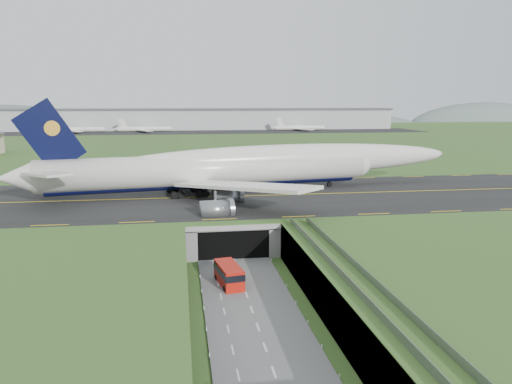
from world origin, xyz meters
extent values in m
plane|color=#375722|center=(0.00, 0.00, 0.00)|extent=(900.00, 900.00, 0.00)
cube|color=gray|center=(0.00, 0.00, 3.00)|extent=(800.00, 800.00, 6.00)
cube|color=slate|center=(0.00, -7.50, 0.10)|extent=(12.00, 75.00, 0.20)
cube|color=black|center=(0.00, 33.00, 6.09)|extent=(800.00, 44.00, 0.18)
cube|color=gray|center=(0.00, 19.00, 5.50)|extent=(16.00, 22.00, 1.00)
cube|color=gray|center=(-7.00, 19.00, 3.00)|extent=(2.00, 22.00, 6.00)
cube|color=gray|center=(7.00, 19.00, 3.00)|extent=(2.00, 22.00, 6.00)
cube|color=black|center=(0.00, 14.00, 2.50)|extent=(12.00, 12.00, 5.00)
cube|color=#A8A8A3|center=(0.00, 7.95, 5.60)|extent=(17.00, 0.50, 0.80)
cube|color=#A8A8A3|center=(11.00, -18.50, 5.80)|extent=(3.00, 53.00, 0.50)
cube|color=gray|center=(9.60, -18.50, 6.55)|extent=(0.06, 53.00, 1.00)
cube|color=gray|center=(12.40, -18.50, 6.55)|extent=(0.06, 53.00, 1.00)
cylinder|color=#A8A8A3|center=(11.00, -28.00, 2.80)|extent=(0.90, 0.90, 5.60)
cylinder|color=#A8A8A3|center=(11.00, -16.00, 2.80)|extent=(0.90, 0.90, 5.60)
cylinder|color=#A8A8A3|center=(11.00, -4.00, 2.80)|extent=(0.90, 0.90, 5.60)
cylinder|color=silver|center=(-1.79, 36.99, 11.49)|extent=(72.37, 18.63, 6.80)
sphere|color=silver|center=(33.84, 42.95, 11.49)|extent=(7.67, 7.67, 6.66)
cone|color=silver|center=(-40.56, 30.51, 11.49)|extent=(8.40, 7.60, 6.46)
ellipsoid|color=silver|center=(17.45, 40.21, 13.02)|extent=(82.97, 19.88, 7.14)
ellipsoid|color=black|center=(32.79, 42.78, 12.34)|extent=(5.19, 3.72, 2.38)
cylinder|color=black|center=(-1.79, 36.99, 8.84)|extent=(68.16, 14.14, 2.86)
cube|color=silver|center=(-2.50, 54.11, 10.43)|extent=(18.12, 32.43, 2.86)
cube|color=silver|center=(-35.59, 39.42, 13.09)|extent=(8.25, 12.61, 1.09)
cube|color=silver|center=(3.11, 20.58, 10.43)|extent=(25.99, 29.30, 2.86)
cube|color=silver|center=(-32.96, 23.70, 13.09)|extent=(10.91, 12.19, 1.09)
cube|color=black|center=(-33.75, 31.64, 19.46)|extent=(13.43, 2.86, 15.03)
cylinder|color=gold|center=(-33.23, 31.73, 21.05)|extent=(3.06, 1.22, 2.97)
cylinder|color=slate|center=(-2.70, 47.07, 7.14)|extent=(6.03, 4.37, 3.51)
cylinder|color=slate|center=(-9.49, 57.25, 7.14)|extent=(6.03, 4.37, 3.51)
cylinder|color=slate|center=(0.63, 27.16, 7.14)|extent=(6.03, 4.37, 3.51)
cylinder|color=slate|center=(-2.48, 15.33, 7.14)|extent=(6.03, 4.37, 3.51)
cylinder|color=black|center=(26.71, 41.76, 6.76)|extent=(1.24, 0.72, 1.17)
cube|color=black|center=(-6.51, 36.20, 6.92)|extent=(7.51, 8.39, 1.49)
cube|color=red|center=(-1.98, -3.63, 1.65)|extent=(3.86, 7.58, 2.89)
cube|color=black|center=(-1.98, -3.63, 2.23)|extent=(3.94, 7.69, 0.96)
cube|color=black|center=(-1.98, -3.63, 0.44)|extent=(3.59, 7.07, 0.48)
cylinder|color=black|center=(-2.81, -6.22, 0.53)|extent=(0.48, 0.91, 0.87)
cylinder|color=black|center=(-3.61, -1.46, 0.53)|extent=(0.48, 0.91, 0.87)
cylinder|color=black|center=(-0.34, -5.80, 0.53)|extent=(0.48, 0.91, 0.87)
cylinder|color=black|center=(-1.14, -1.05, 0.53)|extent=(0.48, 0.91, 0.87)
cube|color=#B2B2B2|center=(0.00, 300.00, 13.50)|extent=(300.00, 22.00, 15.00)
cube|color=#4C4C51|center=(0.00, 300.00, 21.00)|extent=(302.00, 24.00, 1.20)
cube|color=black|center=(0.00, 270.00, 6.14)|extent=(320.00, 50.00, 0.08)
cylinder|color=silver|center=(-76.05, 275.00, 8.18)|extent=(34.00, 3.20, 3.20)
cylinder|color=silver|center=(-32.01, 275.00, 8.18)|extent=(34.00, 3.20, 3.20)
cylinder|color=silver|center=(75.77, 275.00, 8.18)|extent=(34.00, 3.20, 3.20)
ellipsoid|color=slate|center=(120.00, 430.00, -4.00)|extent=(260.00, 91.00, 44.00)
ellipsoid|color=slate|center=(320.00, 430.00, -4.00)|extent=(180.00, 63.00, 60.00)
camera|label=1|loc=(-8.45, -71.90, 26.12)|focal=35.00mm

